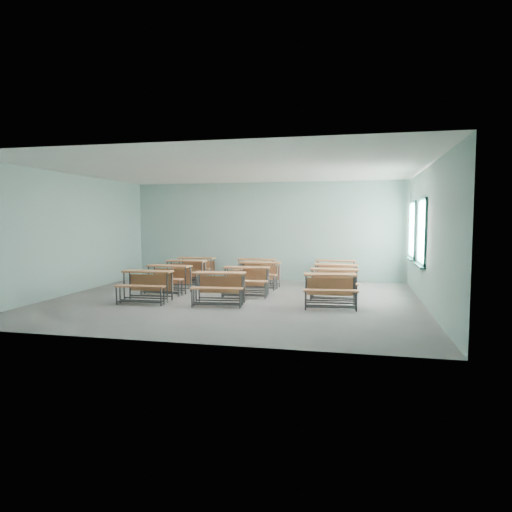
{
  "coord_description": "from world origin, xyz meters",
  "views": [
    {
      "loc": [
        2.95,
        -10.78,
        1.99
      ],
      "look_at": [
        0.28,
        1.2,
        1.0
      ],
      "focal_mm": 32.0,
      "sensor_mm": 36.0,
      "label": 1
    }
  ],
  "objects_px": {
    "desk_unit_r0c0": "(146,281)",
    "desk_unit_r1c1": "(246,277)",
    "desk_unit_r2c2": "(336,273)",
    "desk_unit_r3c2": "(335,268)",
    "desk_unit_r2c1": "(259,271)",
    "desk_unit_r1c0": "(168,275)",
    "desk_unit_r3c1": "(256,267)",
    "desk_unit_r0c2": "(330,285)",
    "desk_unit_r3c0": "(196,265)",
    "desk_unit_r1c2": "(334,279)",
    "desk_unit_r2c0": "(185,269)",
    "desk_unit_r0c1": "(220,283)"
  },
  "relations": [
    {
      "from": "desk_unit_r0c0",
      "to": "desk_unit_r2c1",
      "type": "bearing_deg",
      "value": 48.85
    },
    {
      "from": "desk_unit_r1c0",
      "to": "desk_unit_r3c1",
      "type": "bearing_deg",
      "value": 56.29
    },
    {
      "from": "desk_unit_r1c0",
      "to": "desk_unit_r1c1",
      "type": "distance_m",
      "value": 2.18
    },
    {
      "from": "desk_unit_r1c1",
      "to": "desk_unit_r3c1",
      "type": "height_order",
      "value": "same"
    },
    {
      "from": "desk_unit_r1c0",
      "to": "desk_unit_r2c2",
      "type": "height_order",
      "value": "same"
    },
    {
      "from": "desk_unit_r1c2",
      "to": "desk_unit_r2c2",
      "type": "height_order",
      "value": "same"
    },
    {
      "from": "desk_unit_r2c2",
      "to": "desk_unit_r3c1",
      "type": "xyz_separation_m",
      "value": [
        -2.53,
        1.22,
        0.0
      ]
    },
    {
      "from": "desk_unit_r3c1",
      "to": "desk_unit_r0c0",
      "type": "bearing_deg",
      "value": -111.91
    },
    {
      "from": "desk_unit_r1c0",
      "to": "desk_unit_r2c2",
      "type": "xyz_separation_m",
      "value": [
        4.42,
        1.26,
        0.0
      ]
    },
    {
      "from": "desk_unit_r1c2",
      "to": "desk_unit_r2c1",
      "type": "xyz_separation_m",
      "value": [
        -2.23,
        1.38,
        0.0
      ]
    },
    {
      "from": "desk_unit_r1c2",
      "to": "desk_unit_r2c0",
      "type": "xyz_separation_m",
      "value": [
        -4.52,
        1.43,
        0.0
      ]
    },
    {
      "from": "desk_unit_r0c1",
      "to": "desk_unit_r1c2",
      "type": "height_order",
      "value": "same"
    },
    {
      "from": "desk_unit_r1c1",
      "to": "desk_unit_r2c2",
      "type": "relative_size",
      "value": 1.01
    },
    {
      "from": "desk_unit_r0c2",
      "to": "desk_unit_r3c0",
      "type": "bearing_deg",
      "value": 136.19
    },
    {
      "from": "desk_unit_r3c1",
      "to": "desk_unit_r2c2",
      "type": "bearing_deg",
      "value": -21.84
    },
    {
      "from": "desk_unit_r3c2",
      "to": "desk_unit_r3c0",
      "type": "bearing_deg",
      "value": -178.92
    },
    {
      "from": "desk_unit_r2c1",
      "to": "desk_unit_r3c2",
      "type": "relative_size",
      "value": 1.01
    },
    {
      "from": "desk_unit_r1c1",
      "to": "desk_unit_r3c2",
      "type": "bearing_deg",
      "value": 43.88
    },
    {
      "from": "desk_unit_r0c0",
      "to": "desk_unit_r2c2",
      "type": "relative_size",
      "value": 1.0
    },
    {
      "from": "desk_unit_r1c1",
      "to": "desk_unit_r2c2",
      "type": "bearing_deg",
      "value": 23.62
    },
    {
      "from": "desk_unit_r1c2",
      "to": "desk_unit_r0c0",
      "type": "bearing_deg",
      "value": -163.37
    },
    {
      "from": "desk_unit_r1c2",
      "to": "desk_unit_r2c1",
      "type": "bearing_deg",
      "value": 147.07
    },
    {
      "from": "desk_unit_r1c2",
      "to": "desk_unit_r2c0",
      "type": "relative_size",
      "value": 0.99
    },
    {
      "from": "desk_unit_r2c2",
      "to": "desk_unit_r3c0",
      "type": "bearing_deg",
      "value": 167.46
    },
    {
      "from": "desk_unit_r0c2",
      "to": "desk_unit_r1c0",
      "type": "distance_m",
      "value": 4.53
    },
    {
      "from": "desk_unit_r2c1",
      "to": "desk_unit_r3c2",
      "type": "distance_m",
      "value": 2.4
    },
    {
      "from": "desk_unit_r2c2",
      "to": "desk_unit_r3c1",
      "type": "height_order",
      "value": "same"
    },
    {
      "from": "desk_unit_r0c0",
      "to": "desk_unit_r1c1",
      "type": "xyz_separation_m",
      "value": [
        2.14,
        1.39,
        0.0
      ]
    },
    {
      "from": "desk_unit_r0c2",
      "to": "desk_unit_r1c1",
      "type": "relative_size",
      "value": 1.0
    },
    {
      "from": "desk_unit_r0c0",
      "to": "desk_unit_r0c2",
      "type": "xyz_separation_m",
      "value": [
        4.37,
        0.31,
        0.0
      ]
    },
    {
      "from": "desk_unit_r2c2",
      "to": "desk_unit_r3c2",
      "type": "height_order",
      "value": "same"
    },
    {
      "from": "desk_unit_r3c0",
      "to": "desk_unit_r0c0",
      "type": "bearing_deg",
      "value": -87.98
    },
    {
      "from": "desk_unit_r2c2",
      "to": "desk_unit_r0c0",
      "type": "bearing_deg",
      "value": -145.67
    },
    {
      "from": "desk_unit_r2c1",
      "to": "desk_unit_r1c2",
      "type": "bearing_deg",
      "value": -29.39
    },
    {
      "from": "desk_unit_r1c0",
      "to": "desk_unit_r0c2",
      "type": "bearing_deg",
      "value": -9.71
    },
    {
      "from": "desk_unit_r3c0",
      "to": "desk_unit_r3c1",
      "type": "relative_size",
      "value": 0.96
    },
    {
      "from": "desk_unit_r1c0",
      "to": "desk_unit_r1c1",
      "type": "relative_size",
      "value": 0.99
    },
    {
      "from": "desk_unit_r0c2",
      "to": "desk_unit_r1c2",
      "type": "distance_m",
      "value": 1.1
    },
    {
      "from": "desk_unit_r1c2",
      "to": "desk_unit_r0c2",
      "type": "bearing_deg",
      "value": -92.9
    },
    {
      "from": "desk_unit_r2c0",
      "to": "desk_unit_r3c2",
      "type": "distance_m",
      "value": 4.55
    },
    {
      "from": "desk_unit_r0c0",
      "to": "desk_unit_r2c0",
      "type": "relative_size",
      "value": 1.02
    },
    {
      "from": "desk_unit_r2c0",
      "to": "desk_unit_r2c2",
      "type": "bearing_deg",
      "value": -4.54
    },
    {
      "from": "desk_unit_r0c1",
      "to": "desk_unit_r2c0",
      "type": "relative_size",
      "value": 1.05
    },
    {
      "from": "desk_unit_r0c0",
      "to": "desk_unit_r1c2",
      "type": "relative_size",
      "value": 1.02
    },
    {
      "from": "desk_unit_r2c1",
      "to": "desk_unit_r0c2",
      "type": "bearing_deg",
      "value": -46.15
    },
    {
      "from": "desk_unit_r0c0",
      "to": "desk_unit_r1c0",
      "type": "distance_m",
      "value": 1.35
    },
    {
      "from": "desk_unit_r0c0",
      "to": "desk_unit_r2c2",
      "type": "distance_m",
      "value": 5.1
    },
    {
      "from": "desk_unit_r2c1",
      "to": "desk_unit_r3c0",
      "type": "bearing_deg",
      "value": 156.65
    },
    {
      "from": "desk_unit_r1c1",
      "to": "desk_unit_r1c2",
      "type": "height_order",
      "value": "same"
    },
    {
      "from": "desk_unit_r2c0",
      "to": "desk_unit_r3c2",
      "type": "relative_size",
      "value": 1.0
    }
  ]
}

